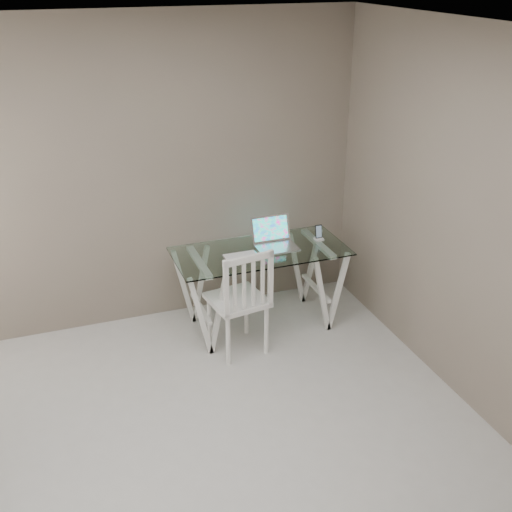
{
  "coord_description": "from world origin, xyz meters",
  "views": [
    {
      "loc": [
        -0.84,
        -3.0,
        3.05
      ],
      "look_at": [
        0.78,
        1.42,
        0.85
      ],
      "focal_mm": 45.0,
      "sensor_mm": 36.0,
      "label": 1
    }
  ],
  "objects": [
    {
      "name": "desk",
      "position": [
        0.93,
        1.72,
        0.38
      ],
      "size": [
        1.5,
        0.7,
        0.75
      ],
      "color": "silver",
      "rests_on": "ground"
    },
    {
      "name": "keyboard",
      "position": [
        0.73,
        1.68,
        0.75
      ],
      "size": [
        0.3,
        0.13,
        0.01
      ],
      "primitive_type": "cube",
      "color": "silver",
      "rests_on": "desk"
    },
    {
      "name": "room",
      "position": [
        -0.06,
        0.02,
        1.72
      ],
      "size": [
        4.5,
        4.52,
        2.71
      ],
      "color": "#B1AFAA",
      "rests_on": "ground"
    },
    {
      "name": "phone_dock",
      "position": [
        1.51,
        1.76,
        0.78
      ],
      "size": [
        0.07,
        0.07,
        0.14
      ],
      "color": "white",
      "rests_on": "desk"
    },
    {
      "name": "mouse",
      "position": [
        0.84,
        1.54,
        0.76
      ],
      "size": [
        0.12,
        0.07,
        0.04
      ],
      "primitive_type": "ellipsoid",
      "color": "white",
      "rests_on": "desk"
    },
    {
      "name": "chair",
      "position": [
        0.63,
        1.35,
        0.53
      ],
      "size": [
        0.5,
        0.5,
        0.96
      ],
      "rotation": [
        0.0,
        0.0,
        0.15
      ],
      "color": "white",
      "rests_on": "ground"
    },
    {
      "name": "laptop",
      "position": [
        1.08,
        1.77,
        0.8
      ],
      "size": [
        0.35,
        0.33,
        0.24
      ],
      "color": "silver",
      "rests_on": "desk"
    }
  ]
}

